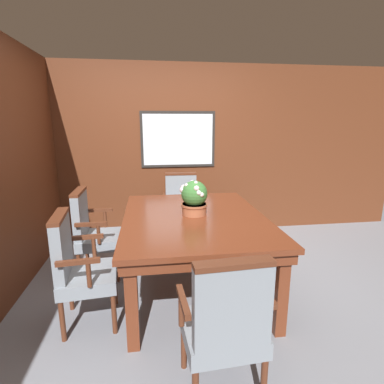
{
  "coord_description": "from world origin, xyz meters",
  "views": [
    {
      "loc": [
        -0.25,
        -2.52,
        1.66
      ],
      "look_at": [
        0.15,
        0.37,
        0.97
      ],
      "focal_mm": 28.0,
      "sensor_mm": 36.0,
      "label": 1
    }
  ],
  "objects": [
    {
      "name": "chair_left_far",
      "position": [
        -0.9,
        0.64,
        0.52
      ],
      "size": [
        0.45,
        0.52,
        0.96
      ],
      "rotation": [
        0.0,
        0.0,
        1.58
      ],
      "color": "#562B19",
      "rests_on": "ground_plane"
    },
    {
      "name": "ground_plane",
      "position": [
        0.0,
        0.0,
        0.0
      ],
      "size": [
        14.0,
        14.0,
        0.0
      ],
      "primitive_type": "plane",
      "color": "gray"
    },
    {
      "name": "dining_table",
      "position": [
        0.15,
        0.22,
        0.68
      ],
      "size": [
        1.35,
        1.76,
        0.77
      ],
      "color": "maroon",
      "rests_on": "ground_plane"
    },
    {
      "name": "wall_back",
      "position": [
        0.0,
        1.85,
        1.23
      ],
      "size": [
        7.2,
        0.08,
        2.45
      ],
      "color": "#5B2D19",
      "rests_on": "ground_plane"
    },
    {
      "name": "chair_head_near",
      "position": [
        0.15,
        -1.04,
        0.52
      ],
      "size": [
        0.54,
        0.47,
        0.96
      ],
      "rotation": [
        0.0,
        0.0,
        3.2
      ],
      "color": "#562B19",
      "rests_on": "ground_plane"
    },
    {
      "name": "chair_left_near",
      "position": [
        -0.86,
        -0.19,
        0.52
      ],
      "size": [
        0.49,
        0.55,
        0.96
      ],
      "rotation": [
        0.0,
        0.0,
        1.67
      ],
      "color": "#562B19",
      "rests_on": "ground_plane"
    },
    {
      "name": "potted_plant",
      "position": [
        0.16,
        0.26,
        0.93
      ],
      "size": [
        0.27,
        0.26,
        0.34
      ],
      "color": "#9E5638",
      "rests_on": "dining_table"
    },
    {
      "name": "chair_head_far",
      "position": [
        0.16,
        1.47,
        0.52
      ],
      "size": [
        0.53,
        0.45,
        0.96
      ],
      "rotation": [
        0.0,
        0.0,
        -0.02
      ],
      "color": "#562B19",
      "rests_on": "ground_plane"
    }
  ]
}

